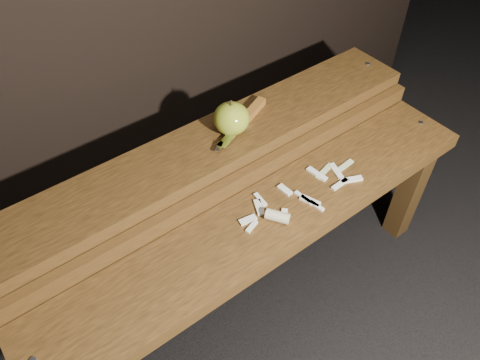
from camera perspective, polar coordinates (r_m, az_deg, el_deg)
ground at (r=1.46m, az=1.47°, el=-13.63°), size 60.00×60.00×0.00m
bench_front_tier at (r=1.14m, az=3.71°, el=-6.86°), size 1.20×0.20×0.42m
bench_rear_tier at (r=1.21m, az=-3.03°, el=1.71°), size 1.20×0.21×0.50m
apple at (r=1.16m, az=-1.04°, el=7.51°), size 0.09×0.09×0.09m
knife at (r=1.21m, az=1.01°, el=7.83°), size 0.22×0.11×0.02m
apple_scraps at (r=1.12m, az=6.76°, el=-2.51°), size 0.36×0.14×0.03m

